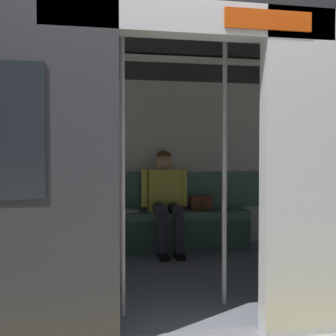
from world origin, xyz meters
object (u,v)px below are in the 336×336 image
(person_seated, at_px, (165,194))
(train_car, at_px, (152,119))
(handbag, at_px, (200,203))
(bench_seat, at_px, (142,221))
(grab_pole_far, at_px, (225,171))
(grab_pole_door, at_px, (122,173))
(book, at_px, (130,211))

(person_seated, bearing_deg, train_car, 73.69)
(handbag, bearing_deg, bench_seat, 4.16)
(bench_seat, xyz_separation_m, grab_pole_far, (-0.39, 1.87, 0.66))
(handbag, bearing_deg, grab_pole_door, 61.16)
(person_seated, relative_size, grab_pole_door, 0.59)
(train_car, relative_size, grab_pole_far, 3.12)
(bench_seat, height_order, grab_pole_far, grab_pole_far)
(train_car, height_order, bench_seat, train_car)
(person_seated, bearing_deg, handbag, -167.14)
(handbag, distance_m, book, 0.87)
(train_car, relative_size, bench_seat, 2.48)
(train_car, height_order, book, train_car)
(bench_seat, relative_size, grab_pole_far, 1.26)
(handbag, bearing_deg, train_car, 56.91)
(person_seated, bearing_deg, grab_pole_far, 94.03)
(handbag, xyz_separation_m, grab_pole_door, (1.12, 2.03, 0.46))
(bench_seat, height_order, handbag, handbag)
(train_car, height_order, handbag, train_car)
(bench_seat, relative_size, grab_pole_door, 1.26)
(handbag, bearing_deg, grab_pole_far, 80.27)
(bench_seat, bearing_deg, person_seated, 168.94)
(train_car, bearing_deg, handbag, -123.09)
(train_car, xyz_separation_m, bench_seat, (-0.05, -1.14, -1.11))
(grab_pole_door, bearing_deg, book, -96.97)
(bench_seat, height_order, book, book)
(grab_pole_door, distance_m, grab_pole_far, 0.79)
(train_car, xyz_separation_m, person_seated, (-0.32, -1.08, -0.78))
(handbag, xyz_separation_m, grab_pole_far, (0.33, 1.92, 0.46))
(book, bearing_deg, bench_seat, 151.69)
(train_car, xyz_separation_m, handbag, (-0.77, -1.19, -0.91))
(person_seated, distance_m, grab_pole_far, 1.85)
(person_seated, bearing_deg, grab_pole_door, 71.09)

